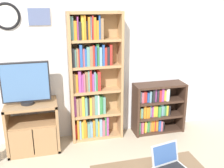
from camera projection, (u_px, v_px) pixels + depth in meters
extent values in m
cube|color=silver|center=(90.00, 54.00, 3.88)|extent=(5.80, 0.06, 2.60)
torus|color=black|center=(6.00, 16.00, 3.42)|extent=(0.35, 0.04, 0.35)
cylinder|color=white|center=(6.00, 16.00, 3.42)|extent=(0.29, 0.02, 0.29)
cube|color=silver|center=(39.00, 17.00, 3.52)|extent=(0.32, 0.01, 0.25)
cube|color=slate|center=(39.00, 17.00, 3.52)|extent=(0.29, 0.02, 0.23)
cube|color=#9E754C|center=(8.00, 129.00, 3.63)|extent=(0.04, 0.47, 0.71)
cube|color=#9E754C|center=(57.00, 124.00, 3.78)|extent=(0.04, 0.47, 0.71)
cube|color=#9E754C|center=(31.00, 104.00, 3.60)|extent=(0.70, 0.47, 0.04)
cube|color=#9E754C|center=(35.00, 147.00, 3.81)|extent=(0.70, 0.47, 0.04)
cube|color=#9E754C|center=(33.00, 122.00, 3.68)|extent=(0.63, 0.43, 0.04)
cube|color=#9E754C|center=(21.00, 143.00, 3.50)|extent=(0.30, 0.02, 0.39)
cube|color=#9E754C|center=(45.00, 140.00, 3.57)|extent=(0.30, 0.02, 0.39)
cylinder|color=black|center=(28.00, 102.00, 3.56)|extent=(0.18, 0.18, 0.04)
cube|color=black|center=(25.00, 82.00, 3.47)|extent=(0.63, 0.05, 0.54)
cube|color=#4770A8|center=(25.00, 83.00, 3.45)|extent=(0.60, 0.01, 0.51)
cube|color=tan|center=(71.00, 81.00, 3.75)|extent=(0.04, 0.25, 1.91)
cube|color=tan|center=(120.00, 77.00, 3.92)|extent=(0.04, 0.25, 1.91)
cube|color=tan|center=(95.00, 77.00, 3.94)|extent=(0.77, 0.02, 1.91)
cube|color=tan|center=(97.00, 136.00, 4.12)|extent=(0.70, 0.21, 0.04)
cube|color=tan|center=(97.00, 114.00, 4.01)|extent=(0.70, 0.21, 0.04)
cube|color=tan|center=(96.00, 91.00, 3.89)|extent=(0.70, 0.21, 0.04)
cube|color=tan|center=(96.00, 66.00, 3.78)|extent=(0.70, 0.21, 0.04)
cube|color=tan|center=(95.00, 40.00, 3.66)|extent=(0.70, 0.21, 0.04)
cube|color=tan|center=(95.00, 12.00, 3.55)|extent=(0.70, 0.21, 0.04)
cube|color=red|center=(76.00, 130.00, 4.02)|extent=(0.03, 0.16, 0.24)
cube|color=orange|center=(78.00, 127.00, 4.01)|extent=(0.03, 0.18, 0.32)
cube|color=#759EB7|center=(80.00, 128.00, 4.02)|extent=(0.03, 0.18, 0.30)
cube|color=gold|center=(82.00, 128.00, 4.03)|extent=(0.03, 0.17, 0.27)
cube|color=orange|center=(84.00, 127.00, 4.04)|extent=(0.04, 0.16, 0.31)
cube|color=orange|center=(86.00, 128.00, 4.05)|extent=(0.02, 0.15, 0.25)
cube|color=#5B9389|center=(88.00, 129.00, 4.06)|extent=(0.04, 0.18, 0.24)
cube|color=#759EB7|center=(91.00, 128.00, 4.07)|extent=(0.04, 0.17, 0.25)
cube|color=orange|center=(93.00, 127.00, 4.08)|extent=(0.03, 0.16, 0.27)
cube|color=#5B9389|center=(96.00, 126.00, 4.08)|extent=(0.04, 0.16, 0.31)
cube|color=gold|center=(98.00, 127.00, 4.09)|extent=(0.02, 0.17, 0.25)
cube|color=#759EB7|center=(100.00, 126.00, 4.10)|extent=(0.04, 0.17, 0.28)
cube|color=#B75B70|center=(103.00, 126.00, 4.11)|extent=(0.04, 0.18, 0.26)
cube|color=#388947|center=(105.00, 124.00, 4.11)|extent=(0.02, 0.16, 0.32)
cube|color=#9E4293|center=(107.00, 124.00, 4.12)|extent=(0.03, 0.17, 0.32)
cube|color=#9E4293|center=(75.00, 105.00, 3.89)|extent=(0.03, 0.16, 0.32)
cube|color=#93704C|center=(77.00, 106.00, 3.90)|extent=(0.04, 0.16, 0.28)
cube|color=#93704C|center=(80.00, 106.00, 3.91)|extent=(0.04, 0.17, 0.28)
cube|color=gold|center=(83.00, 105.00, 3.92)|extent=(0.04, 0.18, 0.31)
cube|color=#5B9389|center=(85.00, 105.00, 3.93)|extent=(0.04, 0.18, 0.28)
cube|color=#232328|center=(88.00, 105.00, 3.94)|extent=(0.03, 0.16, 0.26)
cube|color=gold|center=(90.00, 105.00, 3.95)|extent=(0.03, 0.18, 0.27)
cube|color=#93704C|center=(92.00, 104.00, 3.96)|extent=(0.04, 0.17, 0.28)
cube|color=#5B9389|center=(95.00, 103.00, 3.96)|extent=(0.04, 0.19, 0.31)
cube|color=white|center=(98.00, 103.00, 3.97)|extent=(0.02, 0.18, 0.30)
cube|color=#388947|center=(100.00, 104.00, 3.98)|extent=(0.03, 0.17, 0.28)
cube|color=#388947|center=(101.00, 104.00, 3.99)|extent=(0.02, 0.15, 0.27)
cube|color=#5B9389|center=(103.00, 104.00, 4.00)|extent=(0.04, 0.17, 0.26)
cube|color=#93704C|center=(74.00, 82.00, 3.78)|extent=(0.04, 0.16, 0.28)
cube|color=orange|center=(76.00, 82.00, 3.79)|extent=(0.03, 0.16, 0.26)
cube|color=#9E4293|center=(79.00, 81.00, 3.79)|extent=(0.04, 0.17, 0.32)
cube|color=#9E4293|center=(82.00, 82.00, 3.81)|extent=(0.02, 0.17, 0.26)
cube|color=#B75B70|center=(84.00, 82.00, 3.81)|extent=(0.02, 0.19, 0.27)
cube|color=#93704C|center=(86.00, 81.00, 3.82)|extent=(0.04, 0.15, 0.30)
cube|color=#5B9389|center=(88.00, 80.00, 3.83)|extent=(0.02, 0.16, 0.31)
cube|color=red|center=(90.00, 80.00, 3.83)|extent=(0.03, 0.17, 0.32)
cube|color=#9E4293|center=(92.00, 82.00, 3.84)|extent=(0.03, 0.18, 0.26)
cube|color=#759EB7|center=(94.00, 80.00, 3.85)|extent=(0.02, 0.17, 0.28)
cube|color=#388947|center=(96.00, 81.00, 3.86)|extent=(0.02, 0.18, 0.26)
cube|color=red|center=(98.00, 80.00, 3.86)|extent=(0.04, 0.17, 0.29)
cube|color=#232328|center=(73.00, 57.00, 3.66)|extent=(0.04, 0.18, 0.26)
cube|color=#5B9389|center=(75.00, 58.00, 3.68)|extent=(0.02, 0.16, 0.24)
cube|color=#93704C|center=(77.00, 57.00, 3.68)|extent=(0.02, 0.19, 0.26)
cube|color=red|center=(78.00, 57.00, 3.68)|extent=(0.02, 0.18, 0.25)
cube|color=#2856A8|center=(80.00, 55.00, 3.68)|extent=(0.04, 0.19, 0.31)
cube|color=#B75B70|center=(83.00, 57.00, 3.70)|extent=(0.03, 0.16, 0.25)
cube|color=#2856A8|center=(85.00, 57.00, 3.71)|extent=(0.03, 0.15, 0.24)
cube|color=#5B9389|center=(87.00, 56.00, 3.72)|extent=(0.04, 0.16, 0.28)
cube|color=#93704C|center=(91.00, 55.00, 3.72)|extent=(0.04, 0.16, 0.28)
cube|color=red|center=(93.00, 55.00, 3.73)|extent=(0.02, 0.17, 0.29)
cube|color=#2856A8|center=(95.00, 56.00, 3.73)|extent=(0.02, 0.19, 0.28)
cube|color=#388947|center=(97.00, 54.00, 3.75)|extent=(0.04, 0.15, 0.31)
cube|color=#759EB7|center=(100.00, 56.00, 3.76)|extent=(0.04, 0.17, 0.26)
cube|color=#2856A8|center=(102.00, 54.00, 3.76)|extent=(0.03, 0.18, 0.30)
cube|color=red|center=(105.00, 56.00, 3.77)|extent=(0.03, 0.17, 0.25)
cube|color=#232328|center=(107.00, 55.00, 3.78)|extent=(0.04, 0.17, 0.26)
cube|color=red|center=(110.00, 54.00, 3.79)|extent=(0.03, 0.17, 0.29)
cube|color=#5B9389|center=(71.00, 28.00, 3.55)|extent=(0.04, 0.15, 0.32)
cube|color=orange|center=(75.00, 30.00, 3.56)|extent=(0.04, 0.16, 0.25)
cube|color=#9E4293|center=(77.00, 28.00, 3.56)|extent=(0.02, 0.17, 0.31)
cube|color=#232328|center=(79.00, 30.00, 3.57)|extent=(0.03, 0.19, 0.24)
cube|color=gold|center=(82.00, 27.00, 3.58)|extent=(0.03, 0.16, 0.32)
cube|color=orange|center=(84.00, 27.00, 3.58)|extent=(0.03, 0.17, 0.32)
cube|color=#232328|center=(86.00, 30.00, 3.60)|extent=(0.02, 0.16, 0.25)
cube|color=orange|center=(88.00, 28.00, 3.60)|extent=(0.03, 0.18, 0.30)
cube|color=#759EB7|center=(90.00, 28.00, 3.61)|extent=(0.02, 0.15, 0.31)
cube|color=red|center=(92.00, 27.00, 3.60)|extent=(0.02, 0.19, 0.32)
cube|color=orange|center=(94.00, 28.00, 3.61)|extent=(0.03, 0.19, 0.30)
cube|color=orange|center=(96.00, 30.00, 3.63)|extent=(0.03, 0.18, 0.25)
cube|color=#2856A8|center=(99.00, 27.00, 3.63)|extent=(0.02, 0.17, 0.32)
cube|color=#93704C|center=(101.00, 28.00, 3.64)|extent=(0.04, 0.19, 0.28)
cube|color=#3D281E|center=(136.00, 110.00, 4.12)|extent=(0.04, 0.32, 0.81)
cube|color=#3D281E|center=(180.00, 106.00, 4.30)|extent=(0.04, 0.32, 0.81)
cube|color=#3D281E|center=(155.00, 104.00, 4.34)|extent=(0.81, 0.02, 0.81)
cube|color=#3D281E|center=(157.00, 129.00, 4.32)|extent=(0.74, 0.28, 0.04)
cube|color=#3D281E|center=(158.00, 115.00, 4.25)|extent=(0.74, 0.28, 0.04)
cube|color=#3D281E|center=(159.00, 100.00, 4.17)|extent=(0.74, 0.28, 0.04)
cube|color=#3D281E|center=(160.00, 85.00, 4.09)|extent=(0.74, 0.28, 0.04)
cube|color=#388947|center=(137.00, 125.00, 4.21)|extent=(0.03, 0.25, 0.20)
cube|color=#9E4293|center=(138.00, 125.00, 4.23)|extent=(0.02, 0.23, 0.18)
cube|color=#B75B70|center=(140.00, 125.00, 4.23)|extent=(0.03, 0.25, 0.19)
cube|color=orange|center=(142.00, 125.00, 4.25)|extent=(0.02, 0.21, 0.16)
cube|color=gold|center=(143.00, 124.00, 4.25)|extent=(0.03, 0.23, 0.20)
cube|color=white|center=(145.00, 125.00, 4.26)|extent=(0.02, 0.20, 0.16)
cube|color=#388947|center=(146.00, 124.00, 4.26)|extent=(0.03, 0.22, 0.21)
cube|color=#93704C|center=(148.00, 124.00, 4.27)|extent=(0.02, 0.22, 0.20)
cube|color=orange|center=(150.00, 124.00, 4.28)|extent=(0.04, 0.20, 0.19)
cube|color=orange|center=(152.00, 123.00, 4.28)|extent=(0.02, 0.21, 0.20)
cube|color=red|center=(153.00, 123.00, 4.29)|extent=(0.02, 0.20, 0.19)
cube|color=orange|center=(155.00, 122.00, 4.29)|extent=(0.04, 0.20, 0.21)
cube|color=#2856A8|center=(157.00, 123.00, 4.30)|extent=(0.03, 0.23, 0.18)
cube|color=#B75B70|center=(159.00, 123.00, 4.31)|extent=(0.03, 0.25, 0.17)
cube|color=#232328|center=(161.00, 123.00, 4.31)|extent=(0.02, 0.25, 0.16)
cube|color=gold|center=(138.00, 112.00, 4.15)|extent=(0.03, 0.23, 0.16)
cube|color=#5B9389|center=(140.00, 111.00, 4.16)|extent=(0.04, 0.22, 0.17)
cube|color=orange|center=(142.00, 110.00, 4.16)|extent=(0.03, 0.24, 0.21)
cube|color=orange|center=(145.00, 110.00, 4.17)|extent=(0.04, 0.25, 0.18)
cube|color=orange|center=(147.00, 110.00, 4.18)|extent=(0.02, 0.24, 0.18)
cube|color=#759EB7|center=(148.00, 109.00, 4.19)|extent=(0.03, 0.20, 0.18)
cube|color=#9E4293|center=(150.00, 109.00, 4.20)|extent=(0.02, 0.22, 0.18)
cube|color=gold|center=(152.00, 109.00, 4.20)|extent=(0.03, 0.21, 0.19)
cube|color=gold|center=(154.00, 109.00, 4.21)|extent=(0.03, 0.22, 0.18)
cube|color=#388947|center=(157.00, 109.00, 4.21)|extent=(0.04, 0.26, 0.17)
cube|color=#5B9389|center=(158.00, 108.00, 4.23)|extent=(0.02, 0.21, 0.19)
cube|color=#759EB7|center=(160.00, 108.00, 4.23)|extent=(0.02, 0.22, 0.21)
cube|color=#5B9389|center=(161.00, 109.00, 4.25)|extent=(0.03, 0.20, 0.17)
cube|color=#388947|center=(163.00, 108.00, 4.25)|extent=(0.02, 0.22, 0.17)
cube|color=gold|center=(165.00, 108.00, 4.26)|extent=(0.03, 0.21, 0.17)
cube|color=#232328|center=(167.00, 108.00, 4.26)|extent=(0.02, 0.24, 0.17)
cube|color=#759EB7|center=(138.00, 95.00, 4.07)|extent=(0.04, 0.22, 0.18)
cube|color=#B75B70|center=(141.00, 96.00, 4.08)|extent=(0.04, 0.22, 0.17)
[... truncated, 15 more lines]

